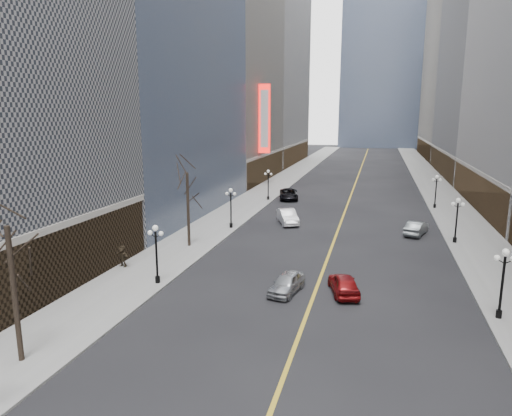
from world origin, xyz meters
The scene contains 21 objects.
sidewalk_east centered at (14.00, 70.00, 0.07)m, with size 6.00×230.00×0.15m, color gray.
sidewalk_west centered at (-14.00, 70.00, 0.07)m, with size 6.00×230.00×0.15m, color gray.
lane_line centered at (0.00, 80.00, 0.01)m, with size 0.25×200.00×0.02m, color gold.
bldg_east_d centered at (29.90, 149.00, 31.17)m, with size 26.60×46.60×62.80m.
bldg_west_c centered at (-29.88, 87.00, 25.19)m, with size 26.60×30.60×50.80m.
bldg_west_d centered at (-29.92, 121.00, 36.17)m, with size 26.60×38.60×72.80m.
streetlamp_east_1 centered at (11.80, 30.00, 2.90)m, with size 1.26×0.44×4.52m.
streetlamp_east_2 centered at (11.80, 48.00, 2.90)m, with size 1.26×0.44×4.52m.
streetlamp_east_3 centered at (11.80, 66.00, 2.90)m, with size 1.26×0.44×4.52m.
streetlamp_west_1 centered at (-11.80, 30.00, 2.90)m, with size 1.26×0.44×4.52m.
streetlamp_west_2 centered at (-11.80, 48.00, 2.90)m, with size 1.26×0.44×4.52m.
streetlamp_west_3 centered at (-11.80, 66.00, 2.90)m, with size 1.26×0.44×4.52m.
theatre_marquee centered at (-15.88, 80.00, 12.00)m, with size 2.00×0.55×12.00m.
tree_west_near centered at (-13.50, 18.00, 6.24)m, with size 3.60×3.60×7.92m.
tree_west_far centered at (-13.50, 40.00, 6.24)m, with size 3.60×3.60×7.92m.
car_nb_near centered at (-2.00, 31.00, 0.72)m, with size 1.69×4.21×1.43m, color #A3A7AA.
car_nb_mid centered at (-6.11, 52.17, 0.85)m, with size 1.80×5.17×1.70m, color silver.
car_nb_far centered at (-9.00, 67.77, 0.82)m, with size 2.71×5.88×1.64m, color black.
car_sb_mid centered at (2.02, 31.85, 0.75)m, with size 1.77×4.39×1.49m, color maroon.
car_sb_far centered at (8.30, 50.64, 0.75)m, with size 1.60×4.58×1.51m, color #54595C.
ped_west_far centered at (-16.40, 32.72, 1.07)m, with size 1.71×0.49×1.85m, color #2F261A.
Camera 1 is at (3.96, 0.19, 12.68)m, focal length 32.00 mm.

